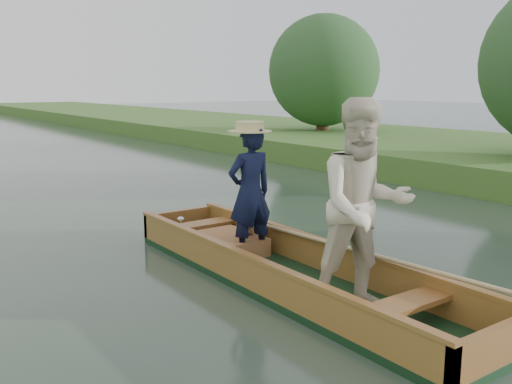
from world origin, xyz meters
TOP-DOWN VIEW (x-y plane):
  - ground at (0.00, 0.00)m, footprint 120.00×120.00m
  - trees_far at (1.37, 7.17)m, footprint 22.93×15.81m
  - punt at (0.02, -0.34)m, footprint 1.18×5.00m

SIDE VIEW (x-z plane):
  - ground at x=0.00m, z-range 0.00..0.00m
  - punt at x=0.02m, z-range -0.30..1.76m
  - trees_far at x=1.37m, z-range 0.25..4.80m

